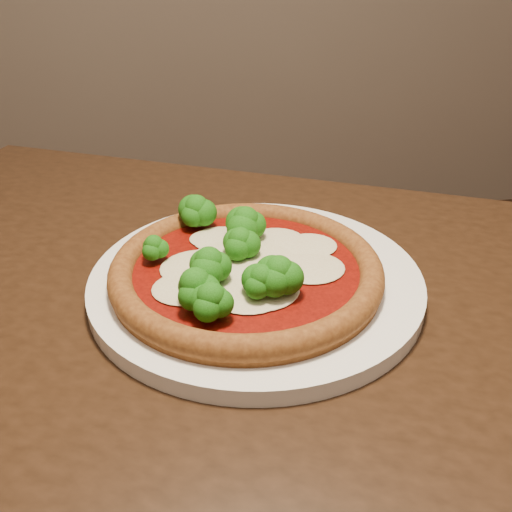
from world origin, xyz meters
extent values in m
cube|color=black|center=(-0.23, 0.24, 0.73)|extent=(1.37, 1.17, 0.04)
cylinder|color=black|center=(-0.58, 0.76, 0.35)|extent=(0.06, 0.06, 0.71)
cylinder|color=white|center=(-0.23, 0.31, 0.76)|extent=(0.35, 0.35, 0.02)
cylinder|color=brown|center=(-0.24, 0.31, 0.77)|extent=(0.28, 0.28, 0.01)
torus|color=brown|center=(-0.24, 0.31, 0.78)|extent=(0.28, 0.28, 0.03)
cylinder|color=#720C05|center=(-0.24, 0.31, 0.78)|extent=(0.23, 0.23, 0.00)
ellipsoid|color=beige|center=(-0.25, 0.25, 0.78)|extent=(0.07, 0.07, 0.01)
ellipsoid|color=beige|center=(-0.31, 0.27, 0.78)|extent=(0.07, 0.06, 0.01)
ellipsoid|color=beige|center=(-0.25, 0.32, 0.78)|extent=(0.11, 0.10, 0.01)
ellipsoid|color=beige|center=(-0.17, 0.34, 0.78)|extent=(0.06, 0.06, 0.00)
ellipsoid|color=beige|center=(-0.28, 0.37, 0.78)|extent=(0.05, 0.04, 0.00)
ellipsoid|color=beige|center=(-0.21, 0.35, 0.78)|extent=(0.07, 0.06, 0.01)
ellipsoid|color=beige|center=(-0.26, 0.37, 0.78)|extent=(0.07, 0.06, 0.01)
ellipsoid|color=beige|center=(-0.18, 0.29, 0.78)|extent=(0.07, 0.06, 0.01)
ellipsoid|color=beige|center=(-0.29, 0.31, 0.78)|extent=(0.08, 0.07, 0.01)
ellipsoid|color=beige|center=(-0.24, 0.26, 0.78)|extent=(0.08, 0.07, 0.01)
ellipsoid|color=#238014|center=(-0.29, 0.22, 0.81)|extent=(0.05, 0.05, 0.04)
ellipsoid|color=#238014|center=(-0.22, 0.25, 0.81)|extent=(0.05, 0.05, 0.04)
ellipsoid|color=#238014|center=(-0.34, 0.33, 0.80)|extent=(0.03, 0.03, 0.03)
ellipsoid|color=#238014|center=(-0.28, 0.28, 0.81)|extent=(0.05, 0.05, 0.04)
ellipsoid|color=#238014|center=(-0.28, 0.23, 0.80)|extent=(0.04, 0.04, 0.03)
ellipsoid|color=#238014|center=(-0.24, 0.25, 0.80)|extent=(0.04, 0.04, 0.04)
ellipsoid|color=#238014|center=(-0.24, 0.36, 0.81)|extent=(0.05, 0.05, 0.04)
ellipsoid|color=#238014|center=(-0.29, 0.40, 0.81)|extent=(0.05, 0.05, 0.04)
ellipsoid|color=#238014|center=(-0.30, 0.24, 0.81)|extent=(0.05, 0.05, 0.04)
ellipsoid|color=#238014|center=(-0.25, 0.32, 0.81)|extent=(0.04, 0.04, 0.04)
camera|label=1|loc=(-0.30, -0.19, 1.09)|focal=40.00mm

